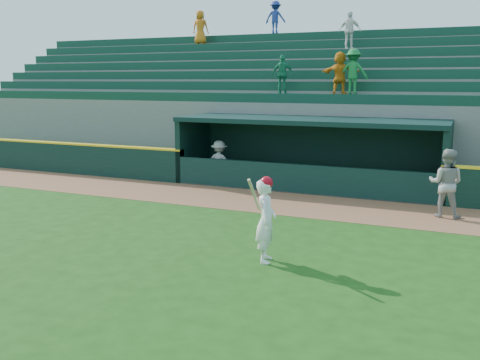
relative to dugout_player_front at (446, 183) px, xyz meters
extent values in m
plane|color=#194210|center=(-4.72, -5.09, -0.96)|extent=(120.00, 120.00, 0.00)
cube|color=brown|center=(-4.72, -0.19, -0.96)|extent=(40.00, 3.00, 0.01)
cube|color=black|center=(-16.97, 1.46, -0.36)|extent=(15.50, 0.30, 1.20)
cube|color=gold|center=(-16.97, 1.46, 0.27)|extent=(15.50, 0.32, 0.06)
imported|color=gray|center=(0.00, 0.00, 0.00)|extent=(0.99, 0.80, 1.92)
imported|color=#989893|center=(-7.87, 1.83, -0.16)|extent=(1.09, 0.70, 1.61)
cube|color=slate|center=(-4.72, 2.61, -0.94)|extent=(9.00, 2.60, 0.04)
cube|color=black|center=(-9.32, 2.61, 0.19)|extent=(0.20, 2.60, 2.30)
cube|color=black|center=(-0.12, 2.61, 0.19)|extent=(0.20, 2.60, 2.30)
cube|color=black|center=(-4.72, 3.91, 0.19)|extent=(9.40, 0.20, 2.30)
cube|color=black|center=(-4.72, 2.61, 1.42)|extent=(9.40, 2.80, 0.16)
cube|color=black|center=(-4.72, 1.39, -0.46)|extent=(9.00, 0.16, 1.00)
cube|color=brown|center=(-4.72, 3.41, -0.71)|extent=(8.40, 0.45, 0.10)
cube|color=slate|center=(-4.72, 4.43, 0.49)|extent=(34.00, 0.85, 2.91)
cube|color=#0F3828|center=(-4.72, 4.31, 2.13)|extent=(34.00, 0.60, 0.36)
cube|color=slate|center=(-4.72, 5.28, 0.72)|extent=(34.00, 0.85, 3.36)
cube|color=#0F3828|center=(-4.72, 5.16, 2.58)|extent=(34.00, 0.60, 0.36)
cube|color=slate|center=(-4.72, 6.13, 0.94)|extent=(34.00, 0.85, 3.81)
cube|color=#0F3828|center=(-4.72, 6.01, 3.03)|extent=(34.00, 0.60, 0.36)
cube|color=slate|center=(-4.72, 6.98, 1.17)|extent=(34.00, 0.85, 4.26)
cube|color=#0F3828|center=(-4.72, 6.86, 3.48)|extent=(34.00, 0.60, 0.36)
cube|color=slate|center=(-4.72, 7.83, 1.39)|extent=(34.00, 0.85, 4.71)
cube|color=#0F3828|center=(-4.72, 7.71, 3.93)|extent=(34.00, 0.60, 0.36)
cube|color=slate|center=(-4.72, 8.68, 1.62)|extent=(34.00, 0.85, 5.16)
cube|color=#0F3828|center=(-4.72, 8.56, 4.38)|extent=(34.00, 0.60, 0.36)
cube|color=slate|center=(-4.72, 9.53, 1.84)|extent=(34.00, 0.85, 5.61)
cube|color=#0F3828|center=(-4.72, 9.41, 4.83)|extent=(34.00, 0.60, 0.36)
cube|color=slate|center=(-4.72, 10.11, 1.84)|extent=(34.50, 0.30, 5.61)
imported|color=#CD6616|center=(-12.12, 8.58, 5.37)|extent=(0.87, 0.65, 1.62)
imported|color=silver|center=(-4.52, 7.73, 4.89)|extent=(0.92, 0.40, 1.56)
imported|color=#186F31|center=(-3.60, 4.33, 3.13)|extent=(1.08, 0.65, 1.63)
imported|color=orange|center=(-4.09, 4.33, 3.08)|extent=(1.44, 0.51, 1.54)
imported|color=navy|center=(-8.50, 9.43, 5.77)|extent=(0.99, 0.57, 1.53)
imported|color=#1A7950|center=(-6.33, 4.33, 3.04)|extent=(0.90, 0.46, 1.47)
imported|color=white|center=(-3.26, -5.48, -0.08)|extent=(0.57, 0.73, 1.76)
sphere|color=#AD0917|center=(-3.26, -5.48, 0.73)|extent=(0.27, 0.27, 0.27)
cylinder|color=tan|center=(-3.44, -5.70, 0.50)|extent=(0.15, 0.53, 0.76)
camera|label=1|loc=(0.57, -15.62, 2.82)|focal=40.00mm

